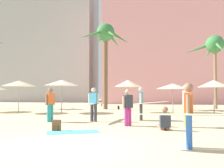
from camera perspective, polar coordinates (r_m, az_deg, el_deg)
name	(u,v)px	position (r m, az deg, el deg)	size (l,w,h in m)	color
ground	(64,147)	(6.87, -11.00, -14.12)	(120.00, 120.00, 0.00)	beige
hotel_pink	(180,48)	(40.91, 15.58, 8.15)	(23.86, 11.37, 17.53)	pink
hotel_tower_gray	(48,42)	(49.49, -14.61, 9.35)	(18.05, 11.48, 22.67)	#A8A8A3
palm_tree_left	(105,39)	(23.10, -1.53, 10.40)	(4.58, 4.17, 7.94)	brown
palm_tree_center	(215,48)	(25.44, 22.76, 7.82)	(5.63, 5.43, 6.96)	#896B4C
cafe_umbrella_0	(19,83)	(19.43, -20.79, 0.12)	(2.45, 2.45, 2.39)	gray
cafe_umbrella_1	(62,83)	(18.68, -11.61, 0.30)	(2.55, 2.55, 2.46)	gray
cafe_umbrella_2	(214,84)	(18.84, 22.56, 0.07)	(2.29, 2.29, 2.39)	gray
cafe_umbrella_3	(173,86)	(18.81, 13.93, -0.52)	(2.51, 2.51, 2.18)	gray
cafe_umbrella_4	(128,83)	(18.55, 3.71, 0.15)	(2.04, 2.04, 2.46)	gray
beach_towel	(73,132)	(9.29, -8.98, -10.97)	(1.90, 0.81, 0.01)	#4CC6D6
backpack	(56,126)	(9.73, -12.79, -9.39)	(0.32, 0.27, 0.42)	brown
person_near_left	(190,113)	(6.61, 17.64, -6.47)	(2.98, 0.98, 1.70)	blue
person_near_right	(94,103)	(12.69, -4.18, -4.48)	(0.93, 3.11, 1.73)	#3D3D42
person_mid_center	(141,103)	(13.23, 6.76, -4.30)	(3.04, 0.83, 1.77)	#3D3D42
person_far_right	(186,104)	(10.90, 16.87, -4.37)	(0.37, 0.59, 1.81)	gold
person_mid_left	(128,106)	(10.87, 3.71, -5.06)	(0.51, 0.48, 1.62)	#B7337F
person_far_left	(164,121)	(9.95, 12.03, -8.51)	(0.47, 0.92, 0.93)	#936B51
person_mid_right	(50,103)	(12.79, -14.15, -4.36)	(0.39, 0.57, 1.71)	teal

